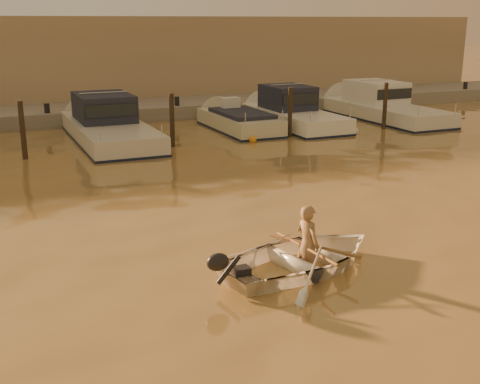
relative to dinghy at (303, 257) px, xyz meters
name	(u,v)px	position (x,y,z in m)	size (l,w,h in m)	color
ground_plane	(420,289)	(1.46, -1.63, -0.24)	(160.00, 160.00, 0.00)	olive
dinghy	(303,257)	(0.00, 0.00, 0.00)	(2.46, 3.45, 0.71)	white
person	(308,244)	(0.10, 0.02, 0.24)	(0.57, 0.37, 1.55)	#936D49
outboard_motor	(240,274)	(-1.46, -0.33, 0.04)	(0.90, 0.40, 0.70)	black
oar_port	(313,246)	(0.24, 0.05, 0.18)	(0.06, 0.06, 2.10)	brown
oar_starboard	(306,248)	(0.05, 0.01, 0.18)	(0.06, 0.06, 2.10)	brown
moored_boat_2	(109,125)	(-0.67, 14.37, 0.39)	(2.63, 8.70, 1.75)	beige
moored_boat_3	(239,125)	(4.97, 14.37, -0.01)	(2.04, 5.89, 0.95)	beige
moored_boat_4	(294,112)	(7.66, 14.37, 0.39)	(2.34, 7.17, 1.75)	white
moored_boat_5	(384,106)	(12.61, 14.37, 0.39)	(2.52, 8.37, 1.75)	silver
piling_1	(23,133)	(-4.04, 12.17, 0.66)	(0.18, 0.18, 2.20)	#2D2319
piling_2	(172,123)	(1.26, 12.17, 0.66)	(0.18, 0.18, 2.20)	#2D2319
piling_3	(290,115)	(6.26, 12.17, 0.66)	(0.18, 0.18, 2.20)	#2D2319
piling_4	(385,108)	(10.96, 12.17, 0.66)	(0.18, 0.18, 2.20)	#2D2319
fender_c	(121,152)	(-0.88, 11.46, -0.14)	(0.30, 0.30, 0.30)	silver
fender_d	(253,140)	(4.39, 11.72, -0.14)	(0.30, 0.30, 0.30)	orange
fender_e	(355,131)	(9.13, 11.68, -0.14)	(0.30, 0.30, 0.30)	silver
quay	(129,114)	(1.46, 19.87, -0.09)	(52.00, 4.00, 1.00)	gray
waterfront_building	(104,61)	(1.46, 25.37, 2.16)	(46.00, 7.00, 4.80)	#9E8466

